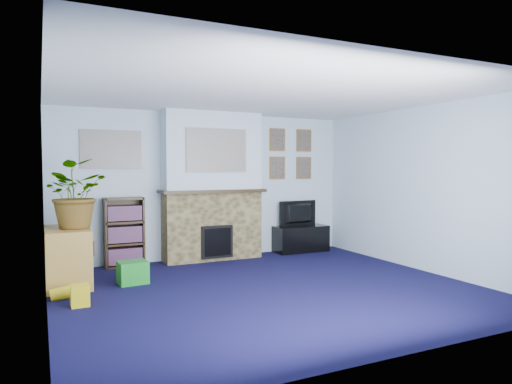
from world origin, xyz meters
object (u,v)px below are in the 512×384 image
television (300,213)px  sideboard (68,258)px  bookshelf (124,234)px  tv_stand (301,239)px

television → sideboard: television is taller
television → sideboard: size_ratio=0.82×
bookshelf → sideboard: (-0.84, -0.84, -0.15)m
tv_stand → bookshelf: size_ratio=0.93×
tv_stand → sideboard: bearing=-169.0°
television → tv_stand: bearing=84.4°
tv_stand → television: (0.00, 0.02, 0.46)m
tv_stand → sideboard: (-3.91, -0.76, 0.12)m
bookshelf → tv_stand: bearing=-1.4°
television → bookshelf: size_ratio=0.74×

